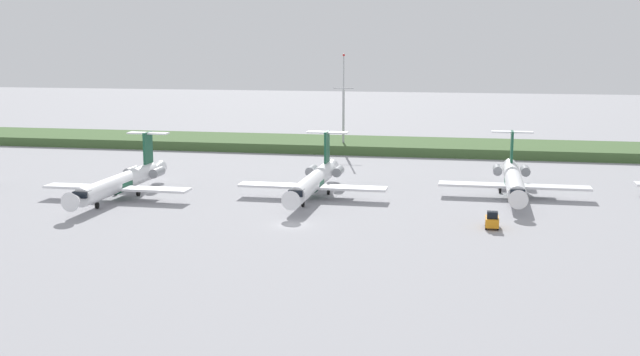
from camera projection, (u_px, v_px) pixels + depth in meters
name	position (u px, v px, depth m)	size (l,w,h in m)	color
ground_plane	(333.00, 185.00, 131.63)	(500.00, 500.00, 0.00)	#939399
grass_berm	(369.00, 145.00, 174.33)	(320.00, 20.00, 1.98)	#426033
regional_jet_second	(121.00, 182.00, 120.05)	(22.81, 31.00, 9.00)	white
regional_jet_third	(314.00, 180.00, 121.12)	(22.81, 31.00, 9.00)	white
regional_jet_fourth	(514.00, 180.00, 121.74)	(22.81, 31.00, 9.00)	white
antenna_mast	(343.00, 111.00, 170.09)	(4.40, 0.50, 21.12)	#B2B2B7
baggage_tug	(492.00, 221.00, 100.69)	(1.72, 3.20, 2.30)	orange
safety_cone_front_marker	(487.00, 224.00, 101.73)	(0.44, 0.44, 0.55)	orange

